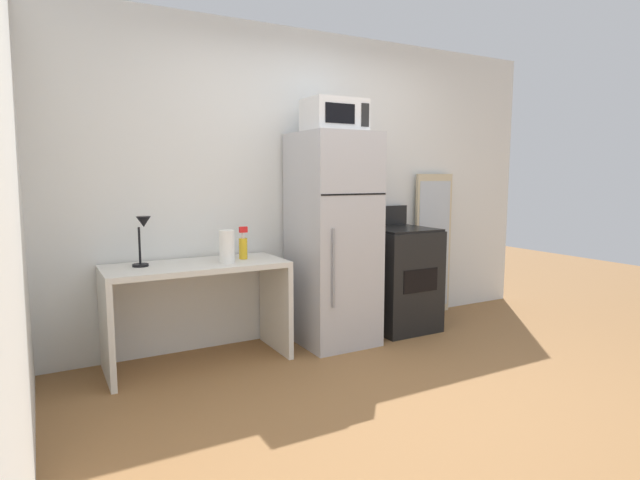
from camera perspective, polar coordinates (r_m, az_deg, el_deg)
ground_plane at (r=3.39m, az=12.39°, el=-17.07°), size 12.00×12.00×0.00m
wall_back_white at (r=4.51m, az=-1.66°, el=6.11°), size 5.00×0.10×2.60m
desk at (r=3.87m, az=-13.53°, el=-5.70°), size 1.29×0.57×0.75m
desk_lamp at (r=3.77m, az=-19.13°, el=0.79°), size 0.14×0.12×0.35m
paper_towel_roll at (r=3.80m, az=-10.32°, el=-0.71°), size 0.11×0.11×0.24m
spray_bottle at (r=3.95m, az=-8.55°, el=-0.68°), size 0.06×0.06×0.25m
refrigerator at (r=4.22m, az=1.41°, el=0.08°), size 0.59×0.67×1.73m
microwave at (r=4.19m, az=1.60°, el=13.64°), size 0.46×0.35×0.26m
oven_range at (r=4.70m, az=8.73°, el=-4.17°), size 0.57×0.61×1.10m
leaning_mirror at (r=5.25m, az=12.45°, el=-0.48°), size 0.44×0.03×1.40m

